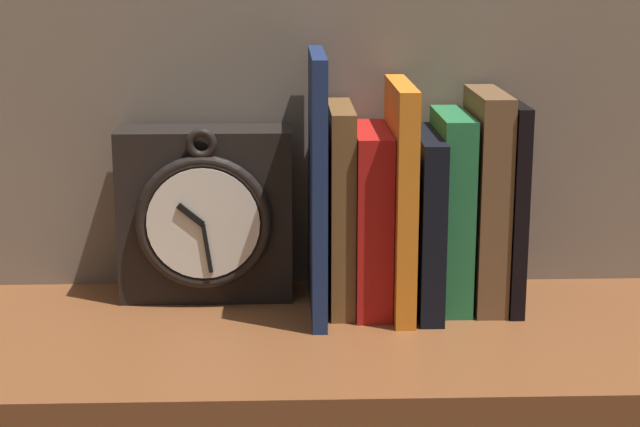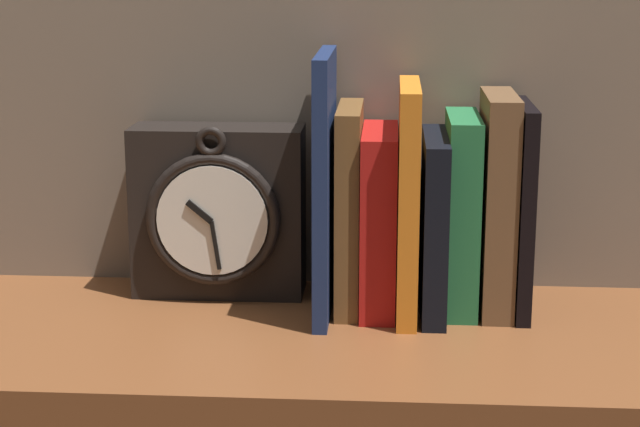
{
  "view_description": "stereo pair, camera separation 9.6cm",
  "coord_description": "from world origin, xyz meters",
  "views": [
    {
      "loc": [
        -0.03,
        -0.94,
        1.1
      ],
      "look_at": [
        0.0,
        0.0,
        0.87
      ],
      "focal_mm": 60.0,
      "sensor_mm": 36.0,
      "label": 1
    },
    {
      "loc": [
        0.06,
        -0.93,
        1.1
      ],
      "look_at": [
        0.0,
        0.0,
        0.87
      ],
      "focal_mm": 60.0,
      "sensor_mm": 36.0,
      "label": 2
    }
  ],
  "objects": [
    {
      "name": "book_slot6_brown",
      "position": [
        0.17,
        0.08,
        0.86
      ],
      "size": [
        0.03,
        0.12,
        0.21
      ],
      "color": "brown",
      "rests_on": "bookshelf"
    },
    {
      "name": "book_slot0_navy",
      "position": [
        0.0,
        0.07,
        0.88
      ],
      "size": [
        0.01,
        0.15,
        0.25
      ],
      "color": "navy",
      "rests_on": "bookshelf"
    },
    {
      "name": "clock",
      "position": [
        -0.11,
        0.11,
        0.84
      ],
      "size": [
        0.17,
        0.08,
        0.18
      ],
      "color": "black",
      "rests_on": "bookshelf"
    },
    {
      "name": "book_slot2_red",
      "position": [
        0.05,
        0.08,
        0.85
      ],
      "size": [
        0.03,
        0.13,
        0.18
      ],
      "color": "#B11815",
      "rests_on": "bookshelf"
    },
    {
      "name": "book_slot7_black",
      "position": [
        0.19,
        0.08,
        0.86
      ],
      "size": [
        0.01,
        0.12,
        0.2
      ],
      "color": "black",
      "rests_on": "bookshelf"
    },
    {
      "name": "book_slot1_brown",
      "position": [
        0.02,
        0.08,
        0.86
      ],
      "size": [
        0.02,
        0.12,
        0.2
      ],
      "color": "brown",
      "rests_on": "bookshelf"
    },
    {
      "name": "book_slot3_orange",
      "position": [
        0.08,
        0.07,
        0.87
      ],
      "size": [
        0.02,
        0.14,
        0.22
      ],
      "color": "orange",
      "rests_on": "bookshelf"
    },
    {
      "name": "book_slot4_black",
      "position": [
        0.11,
        0.07,
        0.84
      ],
      "size": [
        0.02,
        0.14,
        0.17
      ],
      "color": "black",
      "rests_on": "bookshelf"
    },
    {
      "name": "book_slot5_green",
      "position": [
        0.13,
        0.09,
        0.85
      ],
      "size": [
        0.03,
        0.12,
        0.19
      ],
      "color": "#226C3C",
      "rests_on": "bookshelf"
    }
  ]
}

